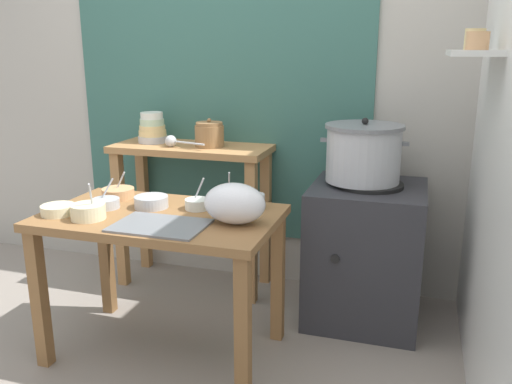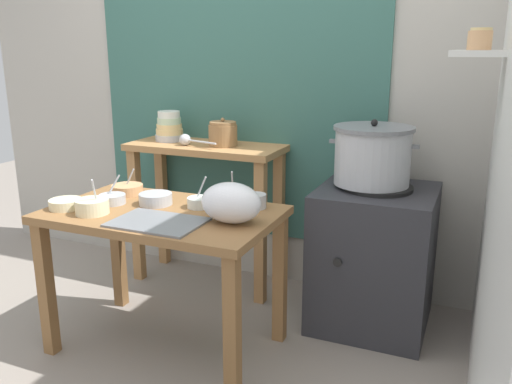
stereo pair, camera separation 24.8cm
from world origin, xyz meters
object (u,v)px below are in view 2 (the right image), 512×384
(stove_block, at_px, (373,257))
(prep_bowl_5, at_px, (127,189))
(serving_tray, at_px, (157,222))
(back_shelf_table, at_px, (206,179))
(ladle, at_px, (186,140))
(bowl_stack_enamel, at_px, (169,128))
(prep_bowl_0, at_px, (66,203))
(prep_bowl_3, at_px, (112,198))
(prep_bowl_2, at_px, (199,202))
(prep_bowl_4, at_px, (92,206))
(prep_table, at_px, (163,233))
(steamer_pot, at_px, (373,155))
(prep_bowl_6, at_px, (255,200))
(clay_pot, at_px, (223,134))
(prep_bowl_7, at_px, (230,197))
(plastic_bag, at_px, (231,203))
(prep_bowl_1, at_px, (156,198))

(stove_block, distance_m, prep_bowl_5, 1.37)
(stove_block, distance_m, serving_tray, 1.21)
(back_shelf_table, distance_m, ladle, 0.28)
(bowl_stack_enamel, height_order, prep_bowl_0, bowl_stack_enamel)
(bowl_stack_enamel, xyz_separation_m, prep_bowl_3, (0.16, -0.81, -0.24))
(prep_bowl_2, bearing_deg, back_shelf_table, 115.80)
(back_shelf_table, height_order, prep_bowl_4, back_shelf_table)
(serving_tray, distance_m, prep_bowl_3, 0.42)
(prep_table, relative_size, stove_block, 1.41)
(stove_block, relative_size, prep_bowl_3, 5.44)
(steamer_pot, bearing_deg, prep_bowl_5, -157.79)
(prep_table, xyz_separation_m, steamer_pot, (0.86, 0.67, 0.32))
(serving_tray, distance_m, prep_bowl_5, 0.55)
(stove_block, bearing_deg, steamer_pot, 153.38)
(prep_bowl_2, distance_m, prep_bowl_4, 0.50)
(prep_bowl_2, bearing_deg, prep_table, -139.02)
(serving_tray, height_order, prep_bowl_0, prep_bowl_0)
(prep_bowl_2, bearing_deg, prep_bowl_4, -145.20)
(prep_bowl_4, distance_m, prep_bowl_6, 0.77)
(steamer_pot, bearing_deg, prep_bowl_0, -147.79)
(serving_tray, distance_m, prep_bowl_0, 0.54)
(ladle, xyz_separation_m, prep_bowl_2, (0.41, -0.58, -0.19))
(bowl_stack_enamel, bearing_deg, prep_bowl_4, -79.49)
(prep_table, bearing_deg, ladle, 110.94)
(stove_block, xyz_separation_m, serving_tray, (-0.81, -0.82, 0.34))
(clay_pot, distance_m, prep_bowl_0, 1.04)
(ladle, relative_size, prep_bowl_6, 2.51)
(ladle, xyz_separation_m, prep_bowl_4, (-0.01, -0.87, -0.18))
(prep_bowl_5, xyz_separation_m, prep_bowl_7, (0.57, 0.07, 0.00))
(steamer_pot, xyz_separation_m, prep_bowl_5, (-1.19, -0.49, -0.19))
(prep_bowl_5, bearing_deg, prep_table, -28.98)
(prep_bowl_7, bearing_deg, steamer_pot, 33.88)
(prep_table, xyz_separation_m, ladle, (-0.27, 0.70, 0.33))
(bowl_stack_enamel, relative_size, prep_bowl_4, 1.08)
(steamer_pot, height_order, plastic_bag, steamer_pot)
(prep_bowl_0, relative_size, prep_bowl_6, 1.43)
(plastic_bag, bearing_deg, back_shelf_table, 124.81)
(prep_bowl_7, bearing_deg, stove_block, 30.98)
(clay_pot, bearing_deg, ladle, -158.41)
(prep_bowl_0, xyz_separation_m, prep_bowl_4, (0.17, -0.02, 0.01))
(back_shelf_table, bearing_deg, prep_bowl_1, -82.16)
(serving_tray, relative_size, prep_bowl_2, 2.63)
(prep_table, xyz_separation_m, bowl_stack_enamel, (-0.46, 0.81, 0.37))
(clay_pot, bearing_deg, prep_bowl_5, -114.57)
(back_shelf_table, bearing_deg, stove_block, -6.85)
(plastic_bag, xyz_separation_m, prep_bowl_1, (-0.47, 0.11, -0.06))
(stove_block, xyz_separation_m, prep_bowl_7, (-0.66, -0.40, 0.36))
(back_shelf_table, bearing_deg, prep_bowl_2, -64.20)
(prep_bowl_1, height_order, prep_bowl_3, prep_bowl_3)
(clay_pot, bearing_deg, prep_bowl_7, -60.31)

